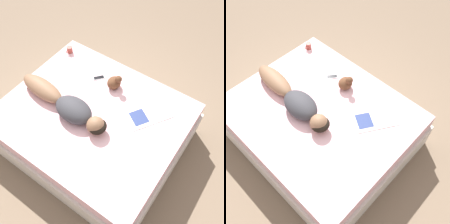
# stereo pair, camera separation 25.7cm
# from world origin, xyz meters

# --- Properties ---
(ground_plane) EXTENTS (12.00, 12.00, 0.00)m
(ground_plane) POSITION_xyz_m (0.00, 0.00, 0.00)
(ground_plane) COLOR #7A6651
(bed) EXTENTS (1.70, 2.03, 0.59)m
(bed) POSITION_xyz_m (0.00, 0.00, 0.29)
(bed) COLOR beige
(bed) RESTS_ON ground_plane
(person) EXTENTS (0.33, 1.24, 0.20)m
(person) POSITION_xyz_m (0.13, -0.27, 0.69)
(person) COLOR brown
(person) RESTS_ON bed
(open_magazine) EXTENTS (0.58, 0.50, 0.01)m
(open_magazine) POSITION_xyz_m (-0.34, 0.52, 0.60)
(open_magazine) COLOR silver
(open_magazine) RESTS_ON bed
(coffee_mug) EXTENTS (0.10, 0.07, 0.09)m
(coffee_mug) POSITION_xyz_m (-0.61, -0.85, 0.64)
(coffee_mug) COLOR #993D33
(coffee_mug) RESTS_ON bed
(cell_phone) EXTENTS (0.16, 0.15, 0.01)m
(cell_phone) POSITION_xyz_m (-0.46, -0.26, 0.60)
(cell_phone) COLOR silver
(cell_phone) RESTS_ON bed
(plush_toy) EXTENTS (0.17, 0.18, 0.21)m
(plush_toy) POSITION_xyz_m (-0.44, -0.02, 0.68)
(plush_toy) COLOR brown
(plush_toy) RESTS_ON bed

